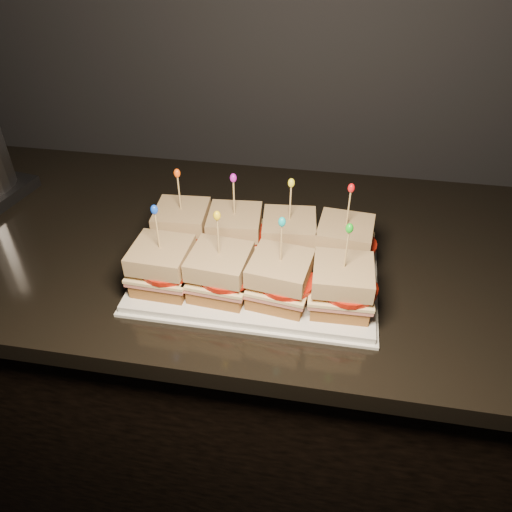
# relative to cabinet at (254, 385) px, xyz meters

# --- Properties ---
(cabinet) EXTENTS (2.34, 0.65, 0.85)m
(cabinet) POSITION_rel_cabinet_xyz_m (0.00, 0.00, 0.00)
(cabinet) COLOR black
(cabinet) RESTS_ON ground
(granite_slab) EXTENTS (2.38, 0.69, 0.04)m
(granite_slab) POSITION_rel_cabinet_xyz_m (0.00, 0.00, 0.44)
(granite_slab) COLOR black
(granite_slab) RESTS_ON cabinet
(platter) EXTENTS (0.43, 0.27, 0.02)m
(platter) POSITION_rel_cabinet_xyz_m (0.02, -0.11, 0.47)
(platter) COLOR white
(platter) RESTS_ON granite_slab
(platter_rim) EXTENTS (0.44, 0.28, 0.01)m
(platter_rim) POSITION_rel_cabinet_xyz_m (0.02, -0.11, 0.46)
(platter_rim) COLOR white
(platter_rim) RESTS_ON granite_slab
(sandwich_0_bread_bot) EXTENTS (0.10, 0.10, 0.03)m
(sandwich_0_bread_bot) POSITION_rel_cabinet_xyz_m (-0.13, -0.05, 0.49)
(sandwich_0_bread_bot) COLOR brown
(sandwich_0_bread_bot) RESTS_ON platter
(sandwich_0_ham) EXTENTS (0.11, 0.11, 0.01)m
(sandwich_0_ham) POSITION_rel_cabinet_xyz_m (-0.13, -0.05, 0.51)
(sandwich_0_ham) COLOR #CB6B5F
(sandwich_0_ham) RESTS_ON sandwich_0_bread_bot
(sandwich_0_cheese) EXTENTS (0.11, 0.11, 0.01)m
(sandwich_0_cheese) POSITION_rel_cabinet_xyz_m (-0.13, -0.05, 0.52)
(sandwich_0_cheese) COLOR #F8DB95
(sandwich_0_cheese) RESTS_ON sandwich_0_ham
(sandwich_0_tomato) EXTENTS (0.09, 0.09, 0.01)m
(sandwich_0_tomato) POSITION_rel_cabinet_xyz_m (-0.12, -0.06, 0.52)
(sandwich_0_tomato) COLOR #AD190B
(sandwich_0_tomato) RESTS_ON sandwich_0_cheese
(sandwich_0_bread_top) EXTENTS (0.10, 0.10, 0.03)m
(sandwich_0_bread_top) POSITION_rel_cabinet_xyz_m (-0.13, -0.05, 0.54)
(sandwich_0_bread_top) COLOR brown
(sandwich_0_bread_top) RESTS_ON sandwich_0_tomato
(sandwich_0_pick) EXTENTS (0.00, 0.00, 0.09)m
(sandwich_0_pick) POSITION_rel_cabinet_xyz_m (-0.13, -0.05, 0.59)
(sandwich_0_pick) COLOR tan
(sandwich_0_pick) RESTS_ON sandwich_0_bread_top
(sandwich_0_frill) EXTENTS (0.01, 0.01, 0.02)m
(sandwich_0_frill) POSITION_rel_cabinet_xyz_m (-0.13, -0.05, 0.64)
(sandwich_0_frill) COLOR #F95010
(sandwich_0_frill) RESTS_ON sandwich_0_pick
(sandwich_1_bread_bot) EXTENTS (0.10, 0.10, 0.03)m
(sandwich_1_bread_bot) POSITION_rel_cabinet_xyz_m (-0.03, -0.05, 0.49)
(sandwich_1_bread_bot) COLOR brown
(sandwich_1_bread_bot) RESTS_ON platter
(sandwich_1_ham) EXTENTS (0.11, 0.11, 0.01)m
(sandwich_1_ham) POSITION_rel_cabinet_xyz_m (-0.03, -0.05, 0.51)
(sandwich_1_ham) COLOR #CB6B5F
(sandwich_1_ham) RESTS_ON sandwich_1_bread_bot
(sandwich_1_cheese) EXTENTS (0.11, 0.11, 0.01)m
(sandwich_1_cheese) POSITION_rel_cabinet_xyz_m (-0.03, -0.05, 0.52)
(sandwich_1_cheese) COLOR #F8DB95
(sandwich_1_cheese) RESTS_ON sandwich_1_ham
(sandwich_1_tomato) EXTENTS (0.09, 0.09, 0.01)m
(sandwich_1_tomato) POSITION_rel_cabinet_xyz_m (-0.02, -0.06, 0.52)
(sandwich_1_tomato) COLOR #AD190B
(sandwich_1_tomato) RESTS_ON sandwich_1_cheese
(sandwich_1_bread_top) EXTENTS (0.10, 0.10, 0.03)m
(sandwich_1_bread_top) POSITION_rel_cabinet_xyz_m (-0.03, -0.05, 0.54)
(sandwich_1_bread_top) COLOR brown
(sandwich_1_bread_top) RESTS_ON sandwich_1_tomato
(sandwich_1_pick) EXTENTS (0.00, 0.00, 0.09)m
(sandwich_1_pick) POSITION_rel_cabinet_xyz_m (-0.03, -0.05, 0.59)
(sandwich_1_pick) COLOR tan
(sandwich_1_pick) RESTS_ON sandwich_1_bread_top
(sandwich_1_frill) EXTENTS (0.01, 0.01, 0.02)m
(sandwich_1_frill) POSITION_rel_cabinet_xyz_m (-0.03, -0.05, 0.64)
(sandwich_1_frill) COLOR #BC18BF
(sandwich_1_frill) RESTS_ON sandwich_1_pick
(sandwich_2_bread_bot) EXTENTS (0.10, 0.10, 0.03)m
(sandwich_2_bread_bot) POSITION_rel_cabinet_xyz_m (0.08, -0.05, 0.49)
(sandwich_2_bread_bot) COLOR brown
(sandwich_2_bread_bot) RESTS_ON platter
(sandwich_2_ham) EXTENTS (0.11, 0.11, 0.01)m
(sandwich_2_ham) POSITION_rel_cabinet_xyz_m (0.08, -0.05, 0.51)
(sandwich_2_ham) COLOR #CB6B5F
(sandwich_2_ham) RESTS_ON sandwich_2_bread_bot
(sandwich_2_cheese) EXTENTS (0.12, 0.11, 0.01)m
(sandwich_2_cheese) POSITION_rel_cabinet_xyz_m (0.08, -0.05, 0.52)
(sandwich_2_cheese) COLOR #F8DB95
(sandwich_2_cheese) RESTS_ON sandwich_2_ham
(sandwich_2_tomato) EXTENTS (0.09, 0.09, 0.01)m
(sandwich_2_tomato) POSITION_rel_cabinet_xyz_m (0.09, -0.06, 0.52)
(sandwich_2_tomato) COLOR #AD190B
(sandwich_2_tomato) RESTS_ON sandwich_2_cheese
(sandwich_2_bread_top) EXTENTS (0.11, 0.11, 0.03)m
(sandwich_2_bread_top) POSITION_rel_cabinet_xyz_m (0.08, -0.05, 0.54)
(sandwich_2_bread_top) COLOR brown
(sandwich_2_bread_top) RESTS_ON sandwich_2_tomato
(sandwich_2_pick) EXTENTS (0.00, 0.00, 0.09)m
(sandwich_2_pick) POSITION_rel_cabinet_xyz_m (0.08, -0.05, 0.59)
(sandwich_2_pick) COLOR tan
(sandwich_2_pick) RESTS_ON sandwich_2_bread_top
(sandwich_2_frill) EXTENTS (0.01, 0.01, 0.02)m
(sandwich_2_frill) POSITION_rel_cabinet_xyz_m (0.08, -0.05, 0.64)
(sandwich_2_frill) COLOR yellow
(sandwich_2_frill) RESTS_ON sandwich_2_pick
(sandwich_3_bread_bot) EXTENTS (0.10, 0.10, 0.03)m
(sandwich_3_bread_bot) POSITION_rel_cabinet_xyz_m (0.18, -0.05, 0.49)
(sandwich_3_bread_bot) COLOR brown
(sandwich_3_bread_bot) RESTS_ON platter
(sandwich_3_ham) EXTENTS (0.11, 0.11, 0.01)m
(sandwich_3_ham) POSITION_rel_cabinet_xyz_m (0.18, -0.05, 0.51)
(sandwich_3_ham) COLOR #CB6B5F
(sandwich_3_ham) RESTS_ON sandwich_3_bread_bot
(sandwich_3_cheese) EXTENTS (0.12, 0.11, 0.01)m
(sandwich_3_cheese) POSITION_rel_cabinet_xyz_m (0.18, -0.05, 0.52)
(sandwich_3_cheese) COLOR #F8DB95
(sandwich_3_cheese) RESTS_ON sandwich_3_ham
(sandwich_3_tomato) EXTENTS (0.09, 0.09, 0.01)m
(sandwich_3_tomato) POSITION_rel_cabinet_xyz_m (0.19, -0.06, 0.52)
(sandwich_3_tomato) COLOR #AD190B
(sandwich_3_tomato) RESTS_ON sandwich_3_cheese
(sandwich_3_bread_top) EXTENTS (0.11, 0.11, 0.03)m
(sandwich_3_bread_top) POSITION_rel_cabinet_xyz_m (0.18, -0.05, 0.54)
(sandwich_3_bread_top) COLOR brown
(sandwich_3_bread_top) RESTS_ON sandwich_3_tomato
(sandwich_3_pick) EXTENTS (0.00, 0.00, 0.09)m
(sandwich_3_pick) POSITION_rel_cabinet_xyz_m (0.18, -0.05, 0.59)
(sandwich_3_pick) COLOR tan
(sandwich_3_pick) RESTS_ON sandwich_3_bread_top
(sandwich_3_frill) EXTENTS (0.01, 0.01, 0.02)m
(sandwich_3_frill) POSITION_rel_cabinet_xyz_m (0.18, -0.05, 0.64)
(sandwich_3_frill) COLOR red
(sandwich_3_frill) RESTS_ON sandwich_3_pick
(sandwich_4_bread_bot) EXTENTS (0.10, 0.10, 0.03)m
(sandwich_4_bread_bot) POSITION_rel_cabinet_xyz_m (-0.13, -0.18, 0.49)
(sandwich_4_bread_bot) COLOR brown
(sandwich_4_bread_bot) RESTS_ON platter
(sandwich_4_ham) EXTENTS (0.11, 0.10, 0.01)m
(sandwich_4_ham) POSITION_rel_cabinet_xyz_m (-0.13, -0.18, 0.51)
(sandwich_4_ham) COLOR #CB6B5F
(sandwich_4_ham) RESTS_ON sandwich_4_bread_bot
(sandwich_4_cheese) EXTENTS (0.11, 0.11, 0.01)m
(sandwich_4_cheese) POSITION_rel_cabinet_xyz_m (-0.13, -0.18, 0.52)
(sandwich_4_cheese) COLOR #F8DB95
(sandwich_4_cheese) RESTS_ON sandwich_4_ham
(sandwich_4_tomato) EXTENTS (0.09, 0.09, 0.01)m
(sandwich_4_tomato) POSITION_rel_cabinet_xyz_m (-0.12, -0.18, 0.52)
(sandwich_4_tomato) COLOR #AD190B
(sandwich_4_tomato) RESTS_ON sandwich_4_cheese
(sandwich_4_bread_top) EXTENTS (0.10, 0.10, 0.03)m
(sandwich_4_bread_top) POSITION_rel_cabinet_xyz_m (-0.13, -0.18, 0.54)
(sandwich_4_bread_top) COLOR brown
(sandwich_4_bread_top) RESTS_ON sandwich_4_tomato
(sandwich_4_pick) EXTENTS (0.00, 0.00, 0.09)m
(sandwich_4_pick) POSITION_rel_cabinet_xyz_m (-0.13, -0.18, 0.59)
(sandwich_4_pick) COLOR tan
(sandwich_4_pick) RESTS_ON sandwich_4_bread_top
(sandwich_4_frill) EXTENTS (0.01, 0.01, 0.02)m
(sandwich_4_frill) POSITION_rel_cabinet_xyz_m (-0.13, -0.18, 0.64)
(sandwich_4_frill) COLOR blue
(sandwich_4_frill) RESTS_ON sandwich_4_pick
(sandwich_5_bread_bot) EXTENTS (0.10, 0.10, 0.03)m
(sandwich_5_bread_bot) POSITION_rel_cabinet_xyz_m (-0.03, -0.18, 0.49)
(sandwich_5_bread_bot) COLOR brown
(sandwich_5_bread_bot) RESTS_ON platter
(sandwich_5_ham) EXTENTS (0.11, 0.11, 0.01)m
(sandwich_5_ham) POSITION_rel_cabinet_xyz_m (-0.03, -0.18, 0.51)
(sandwich_5_ham) COLOR #CB6B5F
(sandwich_5_ham) RESTS_ON sandwich_5_bread_bot
(sandwich_5_cheese) EXTENTS (0.11, 0.11, 0.01)m
(sandwich_5_cheese) POSITION_rel_cabinet_xyz_m (-0.03, -0.18, 0.52)
(sandwich_5_cheese) COLOR #F8DB95
(sandwich_5_cheese) RESTS_ON sandwich_5_ham
(sandwich_5_tomato) EXTENTS (0.09, 0.09, 0.01)m
(sandwich_5_tomato) POSITION_rel_cabinet_xyz_m (-0.02, -0.18, 0.52)
(sandwich_5_tomato) COLOR #AD190B
(sandwich_5_tomato) RESTS_ON sandwich_5_cheese
(sandwich_5_bread_top) EXTENTS (0.10, 0.10, 0.03)m
(sandwich_5_bread_top) POSITION_rel_cabinet_xyz_m (-0.03, -0.18, 0.54)
(sandwich_5_bread_top) COLOR brown
(sandwich_5_bread_top) RESTS_ON sandwich_5_tomato
(sandwich_5_pick) EXTENTS (0.00, 0.00, 0.09)m
(sandwich_5_pick) POSITION_rel_cabinet_xyz_m (-0.03, -0.18, 0.59)
(sandwich_5_pick) COLOR tan
(sandwich_5_pick) RESTS_ON sandwich_5_bread_top
(sandwich_5_frill) EXTENTS (0.01, 0.01, 0.02)m
(sandwich_5_frill) POSITION_rel_cabinet_xyz_m (-0.03, -0.18, 0.64)
(sandwich_5_frill) COLOR yellow
(sandwich_5_frill) RESTS_ON sandwich_5_pick
(sandwich_6_bread_bot) EXTENTS (0.11, 0.11, 0.03)m
(sandwich_6_bread_bot) POSITION_rel_cabinet_xyz_m (0.08, -0.18, 0.49)
(sandwich_6_bread_bot) COLOR brown
(sandwich_6_bread_bot) RESTS_ON platter
(sandwich_6_ham) EXTENTS (0.12, 0.11, 0.01)m
(sandwich_6_ham) POSITION_rel_cabinet_xyz_m (0.08, -0.18, 0.51)
(sandwich_6_ham) COLOR #CB6B5F
(sandwich_6_ham) RESTS_ON sandwich_6_bread_bot
(sandwich_6_cheese) EXTENTS (0.12, 0.12, 0.01)m
(sandwich_6_cheese) POSITION_rel_cabinet_xyz_m (0.08, -0.18, 0.52)
(sandwich_6_cheese) COLOR #F8DB95
(sandwich_6_cheese) RESTS_ON sandwich_6_ham
(sandwich_6_tomato) EXTENTS (0.09, 0.09, 0.01)m
(sandwich_6_tomato) POSITION_rel_cabinet_xyz_m (0.09, -0.18, 0.52)
(sandwich_6_tomato) COLOR #AD190B
(sandwich_6_tomato) RESTS_ON sandwich_6_cheese
(sandwich_6_bread_top) EXTENTS (0.11, 0.11, 0.03)m
(sandwich_6_bread_top) POSITION_rel_cabinet_xyz_m (0.08, -0.18, 0.54)
(sandwich_6_bread_top) COLOR brown
(sandwich_6_bread_top) RESTS_ON sandwich_6_tomato
(sandwich_6_pick) EXTENTS (0.00, 0.00, 0.09)m
(sandwich_6_pick) POSITION_rel_cabinet_xyz_m (0.08, -0.18, 0.59)
(sandwich_6_pick) COLOR tan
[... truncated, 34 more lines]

